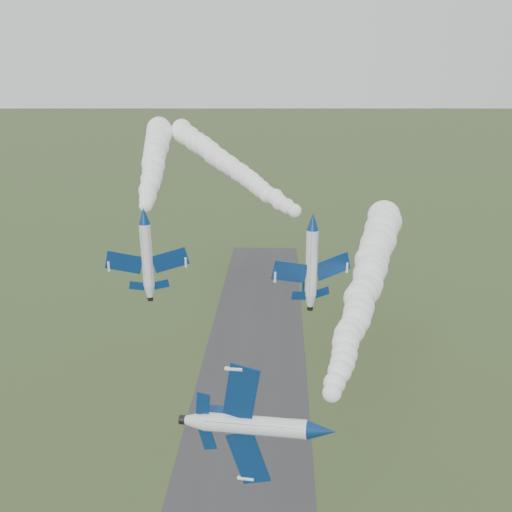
{
  "coord_description": "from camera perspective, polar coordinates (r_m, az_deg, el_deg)",
  "views": [
    {
      "loc": [
        5.83,
        -47.69,
        64.84
      ],
      "look_at": [
        2.87,
        17.81,
        43.35
      ],
      "focal_mm": 40.0,
      "sensor_mm": 36.0,
      "label": 1
    }
  ],
  "objects": [
    {
      "name": "jet_pair_right",
      "position": [
        70.38,
        5.75,
        3.47
      ],
      "size": [
        10.77,
        12.3,
        3.18
      ],
      "rotation": [
        0.0,
        0.0,
        0.41
      ],
      "color": "white"
    },
    {
      "name": "jet_lead",
      "position": [
        50.3,
        6.63,
        -17.06
      ],
      "size": [
        6.12,
        14.06,
        11.65
      ],
      "rotation": [
        0.0,
        1.48,
        -0.22
      ],
      "color": "white"
    },
    {
      "name": "smoke_trail_jet_lead",
      "position": [
        77.44,
        11.02,
        -2.32
      ],
      "size": [
        17.75,
        56.43,
        5.62
      ],
      "primitive_type": null,
      "rotation": [
        0.0,
        0.0,
        -0.22
      ],
      "color": "white"
    },
    {
      "name": "runway",
      "position": [
        101.34,
        -1.41,
        -21.62
      ],
      "size": [
        24.0,
        260.0,
        0.04
      ],
      "primitive_type": "cube",
      "color": "#313134",
      "rests_on": "ground"
    },
    {
      "name": "smoke_trail_jet_pair_right",
      "position": [
        102.77,
        -3.36,
        9.51
      ],
      "size": [
        30.01,
        61.66,
        4.52
      ],
      "primitive_type": null,
      "rotation": [
        0.0,
        0.0,
        0.41
      ],
      "color": "white"
    },
    {
      "name": "smoke_trail_jet_pair_left",
      "position": [
        108.41,
        -10.06,
        9.81
      ],
      "size": [
        16.82,
        68.06,
        5.56
      ],
      "primitive_type": null,
      "rotation": [
        0.0,
        0.0,
        0.17
      ],
      "color": "white"
    },
    {
      "name": "jet_pair_left",
      "position": [
        72.67,
        -11.16,
        3.98
      ],
      "size": [
        10.6,
        12.52,
        3.09
      ],
      "rotation": [
        0.0,
        -0.01,
        0.17
      ],
      "color": "white"
    }
  ]
}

